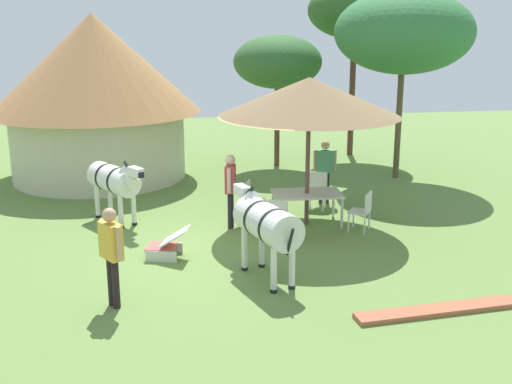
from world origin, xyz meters
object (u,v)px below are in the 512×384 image
(patio_chair_east_end, at_px, (280,217))
(guest_behind_table, at_px, (230,184))
(patio_dining_table, at_px, (307,196))
(acacia_tree_behind_hut, at_px, (355,11))
(thatched_hut, at_px, (96,90))
(patio_chair_near_lawn, at_px, (251,198))
(striped_lounge_chair, at_px, (167,245))
(patio_chair_west_end, at_px, (317,188))
(patio_chair_near_hut, at_px, (363,209))
(zebra_by_umbrella, at_px, (115,181))
(standing_watcher, at_px, (111,248))
(shade_umbrella, at_px, (309,97))
(zebra_nearest_camera, at_px, (266,223))
(guest_beside_umbrella, at_px, (325,166))
(acacia_tree_far_lawn, at_px, (404,32))
(acacia_tree_left_background, at_px, (278,62))

(patio_chair_east_end, bearing_deg, guest_behind_table, 169.74)
(patio_chair_east_end, bearing_deg, patio_dining_table, 90.00)
(patio_dining_table, bearing_deg, acacia_tree_behind_hut, 65.79)
(thatched_hut, bearing_deg, patio_chair_near_lawn, -52.21)
(striped_lounge_chair, bearing_deg, patio_chair_west_end, -37.23)
(guest_behind_table, bearing_deg, patio_chair_near_lawn, 145.95)
(patio_chair_near_hut, bearing_deg, zebra_by_umbrella, 107.29)
(thatched_hut, bearing_deg, standing_watcher, -84.54)
(patio_chair_near_lawn, bearing_deg, shade_umbrella, 90.00)
(patio_chair_near_hut, xyz_separation_m, striped_lounge_chair, (-4.29, -0.91, -0.27))
(patio_chair_near_lawn, xyz_separation_m, patio_chair_near_hut, (2.29, -1.26, 0.00))
(striped_lounge_chair, xyz_separation_m, acacia_tree_behind_hut, (6.51, 9.01, 4.56))
(standing_watcher, xyz_separation_m, zebra_nearest_camera, (2.64, 0.77, 0.04))
(patio_dining_table, relative_size, guest_beside_umbrella, 0.99)
(patio_chair_west_end, bearing_deg, zebra_nearest_camera, 88.99)
(patio_chair_near_lawn, xyz_separation_m, striped_lounge_chair, (-2.00, -2.18, -0.27))
(standing_watcher, bearing_deg, patio_chair_near_lawn, 113.81)
(patio_chair_west_end, xyz_separation_m, zebra_nearest_camera, (-2.02, -4.15, 0.52))
(thatched_hut, relative_size, patio_chair_near_hut, 6.71)
(patio_chair_near_hut, bearing_deg, guest_beside_umbrella, 39.71)
(standing_watcher, xyz_separation_m, acacia_tree_far_lawn, (7.77, 7.69, 3.18))
(striped_lounge_chair, xyz_separation_m, acacia_tree_far_lawn, (6.86, 5.59, 3.93))
(shade_umbrella, distance_m, acacia_tree_far_lawn, 5.54)
(patio_chair_near_hut, xyz_separation_m, acacia_tree_behind_hut, (2.22, 8.09, 4.29))
(patio_chair_west_end, bearing_deg, acacia_tree_far_lawn, -113.50)
(striped_lounge_chair, bearing_deg, guest_beside_umbrella, -35.35)
(patio_chair_west_end, height_order, standing_watcher, standing_watcher)
(thatched_hut, xyz_separation_m, shade_umbrella, (4.98, -5.41, 0.33))
(acacia_tree_far_lawn, bearing_deg, patio_chair_west_end, -138.40)
(zebra_nearest_camera, distance_m, zebra_by_umbrella, 4.75)
(guest_behind_table, distance_m, acacia_tree_left_background, 6.89)
(patio_chair_west_end, distance_m, acacia_tree_left_background, 5.66)
(patio_chair_east_end, distance_m, zebra_nearest_camera, 2.10)
(shade_umbrella, distance_m, guest_beside_umbrella, 2.66)
(patio_chair_east_end, distance_m, acacia_tree_left_background, 7.79)
(patio_chair_near_lawn, distance_m, standing_watcher, 5.19)
(shade_umbrella, height_order, acacia_tree_behind_hut, acacia_tree_behind_hut)
(patio_dining_table, xyz_separation_m, guest_behind_table, (-1.74, 0.03, 0.34))
(thatched_hut, distance_m, acacia_tree_behind_hut, 8.81)
(patio_chair_near_lawn, xyz_separation_m, acacia_tree_behind_hut, (4.51, 6.83, 4.29))
(guest_beside_umbrella, distance_m, zebra_nearest_camera, 5.13)
(zebra_nearest_camera, bearing_deg, thatched_hut, 94.92)
(thatched_hut, height_order, patio_dining_table, thatched_hut)
(shade_umbrella, relative_size, acacia_tree_far_lawn, 0.75)
(patio_chair_near_lawn, distance_m, acacia_tree_behind_hut, 9.24)
(guest_behind_table, relative_size, acacia_tree_far_lawn, 0.31)
(shade_umbrella, relative_size, striped_lounge_chair, 4.35)
(patio_chair_near_hut, xyz_separation_m, acacia_tree_left_background, (-0.60, 6.87, 2.74))
(zebra_nearest_camera, height_order, acacia_tree_behind_hut, acacia_tree_behind_hut)
(zebra_nearest_camera, xyz_separation_m, zebra_by_umbrella, (-2.82, 3.82, -0.06))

